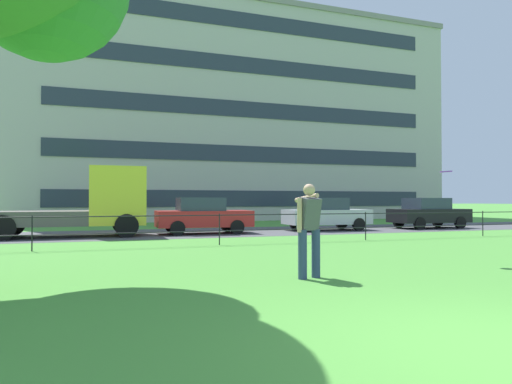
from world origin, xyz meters
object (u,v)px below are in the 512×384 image
Objects in this scene: flatbed_truck_far_left at (78,206)px; car_red_far_right at (203,215)px; car_silver_right at (326,214)px; apartment_building_background at (229,122)px; car_black_left at (428,213)px; frisbee at (446,172)px; person_thrower at (309,227)px.

flatbed_truck_far_left is 1.81× the size of car_red_far_right.
car_red_far_right and car_silver_right have the same top height.
car_black_left is at bearing -72.28° from apartment_building_background.
car_red_far_right is at bearing -109.72° from apartment_building_background.
frisbee is at bearing -73.68° from car_red_far_right.
flatbed_truck_far_left reaches higher than frisbee.
car_red_far_right is (-3.17, 10.82, -1.31)m from frisbee.
person_thrower is at bearing -93.65° from car_red_far_right.
person_thrower reaches higher than car_black_left.
frisbee is 0.08× the size of car_red_far_right.
frisbee is at bearing -96.11° from apartment_building_background.
car_red_far_right is (0.74, 11.67, -0.16)m from person_thrower.
car_red_far_right is 11.70m from car_black_left.
car_black_left is (16.71, -0.20, -0.44)m from flatbed_truck_far_left.
car_red_far_right is at bearing 106.32° from frisbee.
person_thrower is 13.61m from car_silver_right.
frisbee reaches higher than car_red_far_right.
car_silver_right is 1.01× the size of car_black_left.
flatbed_truck_far_left reaches higher than car_red_far_right.
flatbed_truck_far_left is 1.81× the size of car_silver_right.
apartment_building_background is (-5.53, 17.31, 7.12)m from car_black_left.
person_thrower is 0.24× the size of flatbed_truck_far_left.
car_black_left is at bearing 42.91° from person_thrower.
car_red_far_right is at bearing -1.17° from flatbed_truck_far_left.
car_red_far_right is at bearing 86.35° from person_thrower.
apartment_building_background reaches higher than car_black_left.
frisbee is 13.77m from car_black_left.
frisbee is 0.08× the size of car_black_left.
person_thrower is at bearing -167.80° from frisbee.
car_silver_right is at bearing 0.31° from flatbed_truck_far_left.
car_silver_right is at bearing 1.54° from car_red_far_right.
flatbed_truck_far_left is at bearing 109.90° from person_thrower.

